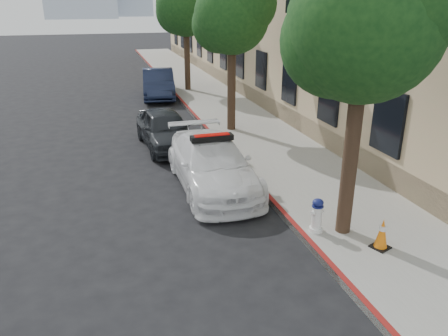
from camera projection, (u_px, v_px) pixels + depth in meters
ground at (187, 212)px, 10.22m from camera, size 120.00×120.00×0.00m
sidewalk at (220, 106)px, 20.08m from camera, size 3.20×50.00×0.15m
curb_strip at (188, 108)px, 19.69m from camera, size 0.12×50.00×0.15m
tree_near at (367, 23)px, 7.63m from camera, size 2.92×2.82×5.62m
tree_mid at (233, 15)px, 14.84m from camera, size 2.77×2.64×5.43m
tree_far at (186, 5)px, 21.93m from camera, size 3.10×3.00×5.81m
police_car at (212, 164)px, 11.39m from camera, size 1.85×4.50×1.45m
parked_car_mid at (165, 129)px, 14.54m from camera, size 1.78×3.84×1.27m
parked_car_far at (158, 84)px, 21.96m from camera, size 1.96×4.41×1.41m
fire_hydrant at (317, 216)px, 8.97m from camera, size 0.31×0.28×0.74m
traffic_cone at (382, 234)px, 8.38m from camera, size 0.42×0.42×0.62m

